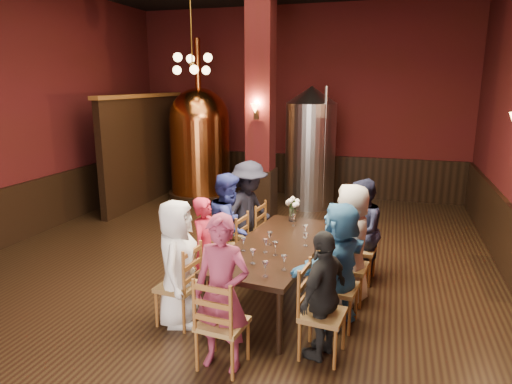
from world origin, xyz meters
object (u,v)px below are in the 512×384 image
(person_1, at_px, (206,249))
(dining_table, at_px, (278,249))
(person_0, at_px, (177,263))
(person_2, at_px, (229,227))
(rose_vase, at_px, (293,205))
(copper_kettle, at_px, (200,142))
(steel_vessel, at_px, (310,147))

(person_1, bearing_deg, dining_table, -66.94)
(person_0, relative_size, person_1, 1.10)
(person_0, bearing_deg, person_2, -18.54)
(person_2, bearing_deg, rose_vase, -59.62)
(person_2, height_order, copper_kettle, copper_kettle)
(dining_table, height_order, copper_kettle, copper_kettle)
(dining_table, relative_size, steel_vessel, 0.94)
(rose_vase, bearing_deg, person_1, -123.98)
(person_0, height_order, copper_kettle, copper_kettle)
(person_1, bearing_deg, rose_vase, -26.00)
(person_0, bearing_deg, steel_vessel, -17.58)
(steel_vessel, bearing_deg, person_0, -95.18)
(person_1, height_order, steel_vessel, steel_vessel)
(person_0, distance_m, person_1, 0.67)
(copper_kettle, bearing_deg, person_1, -65.75)
(person_1, relative_size, steel_vessel, 0.51)
(steel_vessel, xyz_separation_m, rose_vase, (0.41, -3.67, -0.34))
(dining_table, distance_m, person_0, 1.31)
(steel_vessel, bearing_deg, rose_vase, -83.69)
(dining_table, height_order, steel_vessel, steel_vessel)
(person_1, height_order, person_2, person_2)
(person_2, relative_size, rose_vase, 4.21)
(dining_table, relative_size, person_0, 1.69)
(person_2, bearing_deg, person_0, 166.73)
(person_0, xyz_separation_m, steel_vessel, (0.51, 5.58, 0.59))
(dining_table, xyz_separation_m, person_2, (-0.81, 0.42, 0.08))
(person_1, xyz_separation_m, steel_vessel, (0.43, 4.92, 0.66))
(person_0, bearing_deg, rose_vase, -37.89)
(person_1, distance_m, copper_kettle, 5.38)
(person_0, height_order, person_2, person_2)
(person_0, distance_m, steel_vessel, 5.64)
(dining_table, xyz_separation_m, steel_vessel, (-0.45, 4.68, 0.64))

